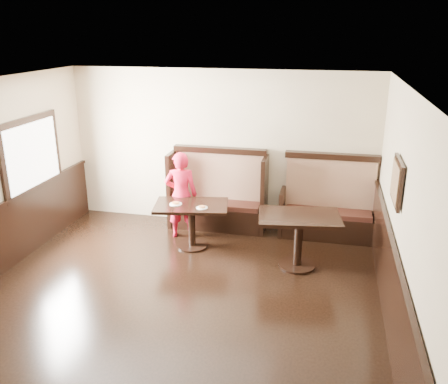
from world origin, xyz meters
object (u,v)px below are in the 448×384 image
(booth_neighbor, at_px, (328,210))
(table_main, at_px, (192,214))
(booth_main, at_px, (218,199))
(child, at_px, (181,195))
(table_neighbor, at_px, (299,228))

(booth_neighbor, relative_size, table_main, 1.28)
(booth_main, xyz_separation_m, child, (-0.51, -0.58, 0.23))
(booth_main, height_order, booth_neighbor, same)
(table_main, bearing_deg, booth_main, 66.19)
(booth_neighbor, xyz_separation_m, table_neighbor, (-0.42, -1.26, 0.14))
(table_main, xyz_separation_m, child, (-0.29, 0.37, 0.18))
(booth_main, height_order, table_neighbor, booth_main)
(child, bearing_deg, table_main, 114.74)
(booth_neighbor, distance_m, table_neighbor, 1.33)
(table_main, distance_m, child, 0.50)
(table_main, height_order, child, child)
(table_main, bearing_deg, table_neighbor, -20.53)
(table_main, bearing_deg, child, 117.59)
(booth_neighbor, height_order, child, child)
(booth_main, distance_m, booth_neighbor, 1.95)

